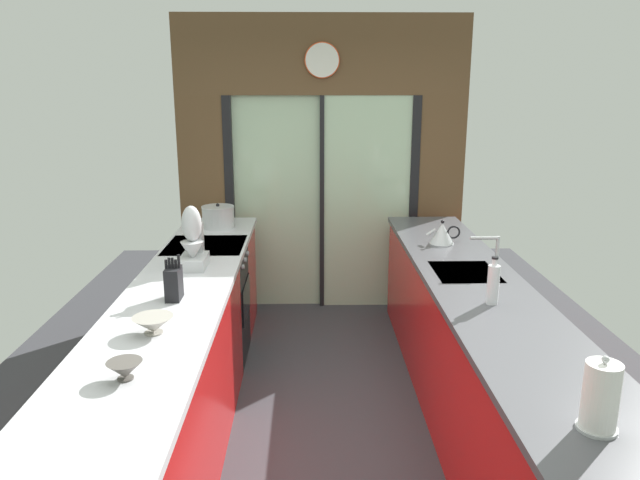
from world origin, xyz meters
The scene contains 14 objects.
ground_plane centered at (0.00, 0.60, -0.01)m, with size 5.04×7.60×0.02m, color #38383D.
back_wall_unit centered at (0.00, 2.40, 1.53)m, with size 2.64×0.12×2.70m.
left_counter_run centered at (-0.91, 0.13, 0.47)m, with size 0.62×3.80×0.92m.
right_counter_run centered at (0.91, 0.30, 0.46)m, with size 0.62×3.80×0.92m.
sink_faucet centered at (1.05, 0.55, 1.08)m, with size 0.19×0.02×0.24m.
oven_range centered at (-0.91, 1.25, 0.46)m, with size 0.60×0.60×0.92m.
mixing_bowl_near centered at (-0.89, -0.88, 0.96)m, with size 0.15×0.15×0.08m.
mixing_bowl_far centered at (-0.89, -0.41, 0.97)m, with size 0.20×0.20×0.09m.
knife_block centered at (-0.89, 0.07, 1.02)m, with size 0.09×0.14×0.26m.
stand_mixer centered at (-0.89, 0.68, 1.08)m, with size 0.17×0.27×0.42m.
stock_pot centered at (-0.89, 1.82, 1.01)m, with size 0.27×0.27×0.21m.
kettle centered at (0.89, 1.26, 1.00)m, with size 0.26×0.19×0.18m.
soap_bottle centered at (0.89, -0.03, 1.04)m, with size 0.07×0.07×0.27m.
paper_towel_roll centered at (0.89, -1.29, 1.05)m, with size 0.14×0.14×0.28m.
Camera 1 is at (-0.13, -3.16, 2.11)m, focal length 33.80 mm.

